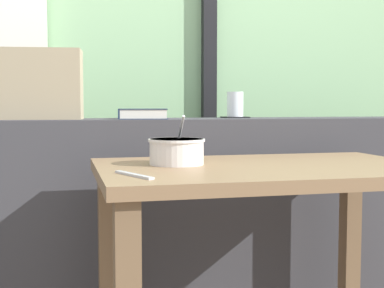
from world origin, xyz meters
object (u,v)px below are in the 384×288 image
(breakfast_table, at_px, (265,208))
(throw_pillow, at_px, (38,84))
(closed_book, at_px, (143,114))
(fork_utensil, at_px, (134,175))
(juice_glass, at_px, (235,105))
(coaster_square, at_px, (235,117))
(soup_bowl, at_px, (177,152))

(breakfast_table, height_order, throw_pillow, throw_pillow)
(closed_book, relative_size, fork_utensil, 1.20)
(breakfast_table, bearing_deg, juice_glass, 79.95)
(juice_glass, bearing_deg, coaster_square, 0.00)
(coaster_square, xyz_separation_m, throw_pillow, (-0.79, -0.05, 0.13))
(closed_book, distance_m, soup_bowl, 0.48)
(throw_pillow, bearing_deg, juice_glass, 3.56)
(breakfast_table, xyz_separation_m, juice_glass, (0.11, 0.63, 0.31))
(throw_pillow, bearing_deg, breakfast_table, -40.67)
(breakfast_table, height_order, closed_book, closed_book)
(juice_glass, height_order, soup_bowl, juice_glass)
(breakfast_table, relative_size, fork_utensil, 5.87)
(soup_bowl, bearing_deg, throw_pillow, 129.65)
(closed_book, bearing_deg, soup_bowl, -85.93)
(soup_bowl, relative_size, fork_utensil, 1.02)
(coaster_square, relative_size, fork_utensil, 0.59)
(breakfast_table, distance_m, fork_utensil, 0.47)
(breakfast_table, relative_size, closed_book, 4.91)
(breakfast_table, bearing_deg, throw_pillow, 139.33)
(breakfast_table, relative_size, throw_pillow, 3.12)
(soup_bowl, xyz_separation_m, fork_utensil, (-0.16, -0.23, -0.04))
(breakfast_table, height_order, fork_utensil, fork_utensil)
(fork_utensil, bearing_deg, juice_glass, 33.54)
(juice_glass, bearing_deg, soup_bowl, -123.54)
(breakfast_table, distance_m, closed_book, 0.67)
(juice_glass, distance_m, closed_book, 0.41)
(breakfast_table, bearing_deg, fork_utensil, -159.19)
(breakfast_table, xyz_separation_m, fork_utensil, (-0.42, -0.16, 0.13))
(juice_glass, distance_m, soup_bowl, 0.68)
(coaster_square, height_order, throw_pillow, throw_pillow)
(soup_bowl, bearing_deg, juice_glass, 56.46)
(juice_glass, xyz_separation_m, throw_pillow, (-0.79, -0.05, 0.08))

